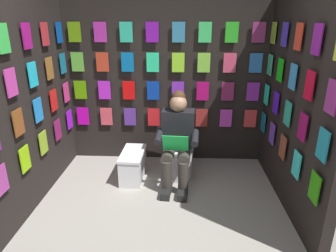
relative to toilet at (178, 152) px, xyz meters
name	(u,v)px	position (x,y,z in m)	size (l,w,h in m)	color
display_wall_back	(166,82)	(0.19, -0.55, 0.84)	(2.89, 0.14, 2.33)	black
display_wall_left	(297,103)	(-1.25, 0.53, 0.84)	(0.14, 2.07, 2.33)	black
display_wall_right	(29,100)	(1.64, 0.53, 0.84)	(0.14, 2.07, 2.33)	black
toilet	(178,152)	(0.00, 0.00, 0.00)	(0.42, 0.57, 0.77)	white
person_reading	(177,140)	(0.01, 0.23, 0.27)	(0.55, 0.70, 1.19)	black
comic_longbox_near	(133,165)	(0.60, 0.13, -0.14)	(0.30, 0.59, 0.37)	silver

